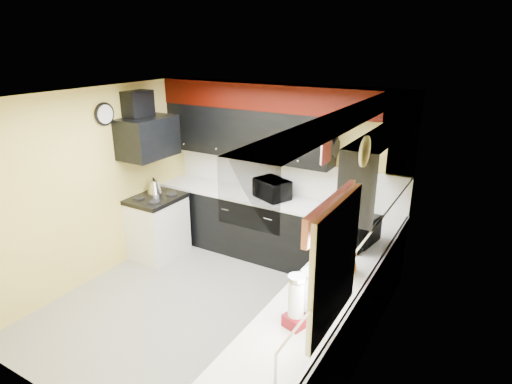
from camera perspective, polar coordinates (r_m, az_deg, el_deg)
ground at (r=5.33m, az=-5.89°, el=-15.31°), size 3.60×3.60×0.00m
wall_back at (r=6.17m, az=3.55°, el=2.73°), size 3.60×0.06×2.50m
wall_right at (r=4.01m, az=14.97°, el=-7.71°), size 0.06×3.60×2.50m
wall_left at (r=5.93m, az=-20.56°, el=0.74°), size 0.06×3.60×2.50m
ceiling at (r=4.40m, az=-7.05°, el=12.41°), size 3.60×3.60×0.06m
cab_back at (r=6.21m, az=2.14°, el=-5.05°), size 3.60×0.60×0.90m
cab_right at (r=4.26m, az=8.73°, el=-18.13°), size 0.60×3.00×0.90m
counter_back at (r=6.03m, az=2.19°, el=-0.99°), size 3.62×0.64×0.04m
counter_right at (r=3.99m, az=9.09°, el=-12.79°), size 0.64×3.02×0.04m
splash_back at (r=6.18m, az=3.50°, el=2.17°), size 3.60×0.02×0.50m
splash_right at (r=4.03m, az=14.76°, el=-8.44°), size 0.02×3.60×0.50m
upper_back at (r=6.12m, az=-1.30°, el=7.94°), size 2.60×0.35×0.70m
upper_right at (r=4.66m, az=16.59°, el=3.35°), size 0.35×1.80×0.70m
soffit_back at (r=5.79m, az=2.95°, el=12.51°), size 3.60×0.36×0.35m
soffit_right at (r=3.53m, az=12.87°, el=7.38°), size 0.36×3.24×0.35m
stove at (r=6.48m, az=-12.92°, el=-4.68°), size 0.60×0.75×0.86m
cooktop at (r=6.30m, az=-13.24°, el=-0.86°), size 0.62×0.77×0.06m
hood at (r=6.09m, az=-14.23°, el=7.09°), size 0.50×0.78×0.55m
hood_duct at (r=6.11m, az=-15.46°, el=11.03°), size 0.24×0.40×0.40m
window at (r=3.10m, az=10.50°, el=-9.54°), size 0.03×0.86×0.96m
valance at (r=2.95m, az=9.98°, el=-2.50°), size 0.04×0.88×0.20m
pan_top at (r=5.45m, az=10.29°, el=8.30°), size 0.03×0.22×0.40m
pan_mid at (r=5.39m, az=9.64°, el=5.48°), size 0.03×0.28×0.46m
pan_low at (r=5.63m, az=10.58°, el=5.72°), size 0.03×0.24×0.42m
cut_board at (r=5.26m, az=9.29°, el=5.72°), size 0.03×0.26×0.35m
baskets at (r=4.15m, az=11.35°, el=-7.49°), size 0.27×0.27×0.50m
clock at (r=5.85m, az=-19.55°, el=9.76°), size 0.03×0.30×0.30m
deco_plate at (r=3.34m, az=14.30°, el=5.27°), size 0.03×0.24×0.24m
toaster_oven at (r=5.97m, az=2.09°, el=0.42°), size 0.60×0.55×0.28m
microwave at (r=4.78m, az=13.18°, el=-5.08°), size 0.43×0.58×0.29m
utensil_crock at (r=5.58m, az=11.61°, el=-1.90°), size 0.19×0.19×0.18m
knife_block at (r=5.56m, az=12.09°, el=-1.94°), size 0.12×0.15×0.20m
kettle at (r=6.42m, az=-13.40°, el=0.67°), size 0.21×0.21×0.19m
dispenser_a at (r=3.47m, az=7.02°, el=-13.65°), size 0.20×0.20×0.42m
dispenser_b at (r=3.39m, az=5.35°, el=-14.46°), size 0.19×0.19×0.43m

